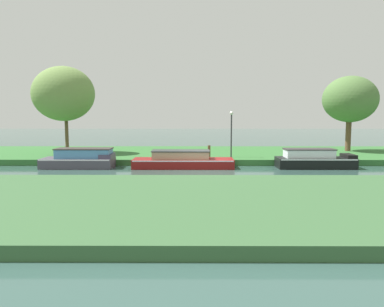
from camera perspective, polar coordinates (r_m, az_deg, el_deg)
ground_plane at (r=22.72m, az=1.78°, el=-2.58°), size 120.00×120.00×0.00m
riverbank_far at (r=29.63m, az=1.43°, el=-0.15°), size 72.00×10.00×0.40m
riverbank_near at (r=13.84m, az=2.75°, el=-7.42°), size 72.00×10.00×0.40m
slate_barge at (r=24.85m, az=-16.28°, el=-0.80°), size 4.42×1.81×1.23m
black_narrowboat at (r=24.99m, az=17.83°, el=-0.89°), size 4.75×1.71×1.21m
maroon_cruiser at (r=23.84m, az=-1.42°, el=-1.08°), size 6.27×1.86×1.10m
willow_tree_left at (r=30.32m, az=-18.73°, el=8.46°), size 4.68×3.77×6.49m
willow_tree_centre at (r=32.62m, az=22.61°, el=7.49°), size 4.28×3.85×5.91m
lamp_post at (r=26.15m, az=5.91°, el=3.72°), size 0.24×0.24×3.13m
mooring_post_near at (r=26.25m, az=15.06°, el=0.01°), size 0.18×0.18×0.68m
mooring_post_far at (r=25.39m, az=2.57°, el=0.24°), size 0.18×0.18×0.88m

